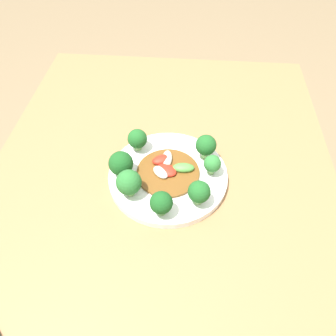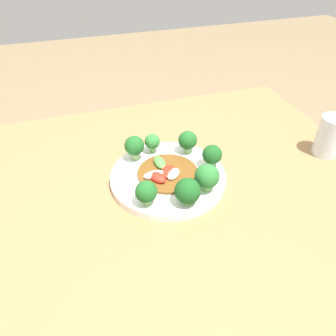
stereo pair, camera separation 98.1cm
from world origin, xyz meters
TOP-DOWN VIEW (x-y plane):
  - ground_plane at (0.00, 0.00)m, footprint 8.00×8.00m
  - table at (0.00, 0.00)m, footprint 1.12×0.89m
  - plate at (0.01, 0.02)m, footprint 0.30×0.30m
  - broccoli_northwest at (-0.05, 0.11)m, footprint 0.05×0.05m
  - broccoli_southwest at (-0.07, -0.07)m, footprint 0.05×0.05m
  - broccoli_southeast at (0.08, -0.07)m, footprint 0.06×0.06m
  - broccoli_north at (-0.00, 0.12)m, footprint 0.04×0.04m
  - broccoli_northeast at (0.09, 0.09)m, footprint 0.05×0.05m
  - broccoli_east at (0.13, 0.01)m, footprint 0.05×0.05m
  - broccoli_south at (0.02, -0.10)m, footprint 0.06×0.06m
  - stirfry_center at (0.00, 0.02)m, footprint 0.16×0.16m
  - drinking_glass at (0.47, -0.01)m, footprint 0.07×0.07m

SIDE VIEW (x-z plane):
  - ground_plane at x=0.00m, z-range 0.00..0.00m
  - table at x=0.00m, z-range 0.00..0.78m
  - plate at x=0.01m, z-range 0.78..0.79m
  - stirfry_center at x=0.00m, z-range 0.79..0.81m
  - broccoli_north at x=0.00m, z-range 0.80..0.86m
  - broccoli_southwest at x=-0.07m, z-range 0.80..0.86m
  - broccoli_south at x=0.02m, z-range 0.80..0.86m
  - broccoli_east at x=0.13m, z-range 0.80..0.86m
  - broccoli_northeast at x=0.09m, z-range 0.80..0.87m
  - drinking_glass at x=0.47m, z-range 0.78..0.89m
  - broccoli_southeast at x=0.08m, z-range 0.80..0.87m
  - broccoli_northwest at x=-0.05m, z-range 0.80..0.87m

